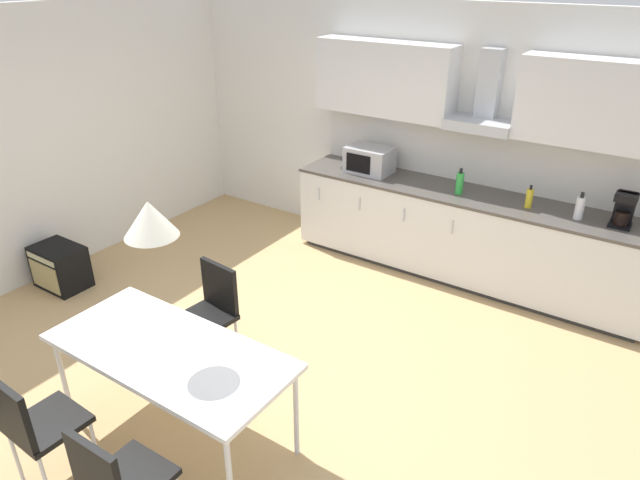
{
  "coord_description": "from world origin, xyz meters",
  "views": [
    {
      "loc": [
        2.52,
        -2.87,
        3.02
      ],
      "look_at": [
        0.25,
        0.52,
        1.0
      ],
      "focal_mm": 32.0,
      "sensor_mm": 36.0,
      "label": 1
    }
  ],
  "objects_px": {
    "bottle_green": "(460,183)",
    "dining_table": "(169,355)",
    "chair_far_left": "(211,306)",
    "coffee_maker": "(624,209)",
    "chair_near_right": "(115,479)",
    "pendant_lamp": "(150,219)",
    "guitar_amp": "(60,267)",
    "microwave": "(369,160)",
    "chair_near_left": "(33,421)",
    "bottle_yellow": "(529,198)",
    "bottle_white": "(580,208)"
  },
  "relations": [
    {
      "from": "dining_table",
      "to": "pendant_lamp",
      "type": "xyz_separation_m",
      "value": [
        0.0,
        0.0,
        0.97
      ]
    },
    {
      "from": "bottle_yellow",
      "to": "bottle_white",
      "type": "xyz_separation_m",
      "value": [
        0.45,
        -0.02,
        0.01
      ]
    },
    {
      "from": "chair_near_right",
      "to": "pendant_lamp",
      "type": "bearing_deg",
      "value": 116.46
    },
    {
      "from": "bottle_white",
      "to": "chair_far_left",
      "type": "bearing_deg",
      "value": -131.65
    },
    {
      "from": "bottle_white",
      "to": "coffee_maker",
      "type": "bearing_deg",
      "value": 11.25
    },
    {
      "from": "bottle_white",
      "to": "guitar_amp",
      "type": "distance_m",
      "value": 5.02
    },
    {
      "from": "chair_far_left",
      "to": "chair_near_right",
      "type": "relative_size",
      "value": 1.0
    },
    {
      "from": "bottle_yellow",
      "to": "coffee_maker",
      "type": "bearing_deg",
      "value": 3.61
    },
    {
      "from": "microwave",
      "to": "chair_near_right",
      "type": "bearing_deg",
      "value": -79.67
    },
    {
      "from": "microwave",
      "to": "chair_near_right",
      "type": "distance_m",
      "value": 4.12
    },
    {
      "from": "dining_table",
      "to": "pendant_lamp",
      "type": "height_order",
      "value": "pendant_lamp"
    },
    {
      "from": "dining_table",
      "to": "chair_near_right",
      "type": "height_order",
      "value": "chair_near_right"
    },
    {
      "from": "chair_near_right",
      "to": "guitar_amp",
      "type": "xyz_separation_m",
      "value": [
        -2.89,
        1.55,
        -0.31
      ]
    },
    {
      "from": "microwave",
      "to": "bottle_green",
      "type": "distance_m",
      "value": 1.05
    },
    {
      "from": "coffee_maker",
      "to": "bottle_yellow",
      "type": "bearing_deg",
      "value": -176.39
    },
    {
      "from": "chair_near_left",
      "to": "guitar_amp",
      "type": "xyz_separation_m",
      "value": [
        -2.12,
        1.55,
        -0.31
      ]
    },
    {
      "from": "coffee_maker",
      "to": "pendant_lamp",
      "type": "xyz_separation_m",
      "value": [
        -2.15,
        -3.28,
        0.6
      ]
    },
    {
      "from": "bottle_yellow",
      "to": "pendant_lamp",
      "type": "bearing_deg",
      "value": -112.91
    },
    {
      "from": "pendant_lamp",
      "to": "bottle_green",
      "type": "bearing_deg",
      "value": 77.74
    },
    {
      "from": "bottle_green",
      "to": "dining_table",
      "type": "xyz_separation_m",
      "value": [
        -0.7,
        -3.2,
        -0.34
      ]
    },
    {
      "from": "chair_far_left",
      "to": "pendant_lamp",
      "type": "height_order",
      "value": "pendant_lamp"
    },
    {
      "from": "microwave",
      "to": "dining_table",
      "type": "distance_m",
      "value": 3.3
    },
    {
      "from": "chair_near_left",
      "to": "chair_near_right",
      "type": "distance_m",
      "value": 0.76
    },
    {
      "from": "bottle_yellow",
      "to": "pendant_lamp",
      "type": "relative_size",
      "value": 0.68
    },
    {
      "from": "microwave",
      "to": "bottle_green",
      "type": "relative_size",
      "value": 1.84
    },
    {
      "from": "bottle_white",
      "to": "chair_near_right",
      "type": "xyz_separation_m",
      "value": [
        -1.43,
        -3.98,
        -0.5
      ]
    },
    {
      "from": "coffee_maker",
      "to": "guitar_amp",
      "type": "height_order",
      "value": "coffee_maker"
    },
    {
      "from": "guitar_amp",
      "to": "bottle_green",
      "type": "bearing_deg",
      "value": 37.07
    },
    {
      "from": "microwave",
      "to": "guitar_amp",
      "type": "relative_size",
      "value": 0.92
    },
    {
      "from": "chair_far_left",
      "to": "pendant_lamp",
      "type": "bearing_deg",
      "value": -64.1
    },
    {
      "from": "dining_table",
      "to": "chair_near_right",
      "type": "xyz_separation_m",
      "value": [
        0.38,
        -0.76,
        -0.17
      ]
    },
    {
      "from": "coffee_maker",
      "to": "chair_near_right",
      "type": "height_order",
      "value": "coffee_maker"
    },
    {
      "from": "microwave",
      "to": "bottle_green",
      "type": "bearing_deg",
      "value": -2.9
    },
    {
      "from": "chair_near_left",
      "to": "pendant_lamp",
      "type": "distance_m",
      "value": 1.42
    },
    {
      "from": "chair_far_left",
      "to": "coffee_maker",
      "type": "bearing_deg",
      "value": 44.98
    },
    {
      "from": "chair_near_right",
      "to": "guitar_amp",
      "type": "distance_m",
      "value": 3.29
    },
    {
      "from": "guitar_amp",
      "to": "pendant_lamp",
      "type": "distance_m",
      "value": 3.0
    },
    {
      "from": "dining_table",
      "to": "chair_near_left",
      "type": "distance_m",
      "value": 0.87
    },
    {
      "from": "dining_table",
      "to": "chair_near_left",
      "type": "height_order",
      "value": "chair_near_left"
    },
    {
      "from": "bottle_green",
      "to": "chair_far_left",
      "type": "distance_m",
      "value": 2.71
    },
    {
      "from": "chair_near_right",
      "to": "pendant_lamp",
      "type": "relative_size",
      "value": 2.72
    },
    {
      "from": "chair_far_left",
      "to": "chair_near_right",
      "type": "xyz_separation_m",
      "value": [
        0.75,
        -1.52,
        0.0
      ]
    },
    {
      "from": "guitar_amp",
      "to": "pendant_lamp",
      "type": "relative_size",
      "value": 1.62
    },
    {
      "from": "dining_table",
      "to": "guitar_amp",
      "type": "distance_m",
      "value": 2.67
    },
    {
      "from": "coffee_maker",
      "to": "chair_near_left",
      "type": "relative_size",
      "value": 0.34
    },
    {
      "from": "chair_near_left",
      "to": "chair_near_right",
      "type": "xyz_separation_m",
      "value": [
        0.76,
        -0.0,
        0.0
      ]
    },
    {
      "from": "bottle_yellow",
      "to": "dining_table",
      "type": "xyz_separation_m",
      "value": [
        -1.37,
        -3.23,
        -0.32
      ]
    },
    {
      "from": "bottle_yellow",
      "to": "chair_far_left",
      "type": "bearing_deg",
      "value": -125.1
    },
    {
      "from": "coffee_maker",
      "to": "chair_near_left",
      "type": "xyz_separation_m",
      "value": [
        -2.53,
        -4.04,
        -0.54
      ]
    },
    {
      "from": "chair_near_right",
      "to": "guitar_amp",
      "type": "bearing_deg",
      "value": 151.82
    }
  ]
}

